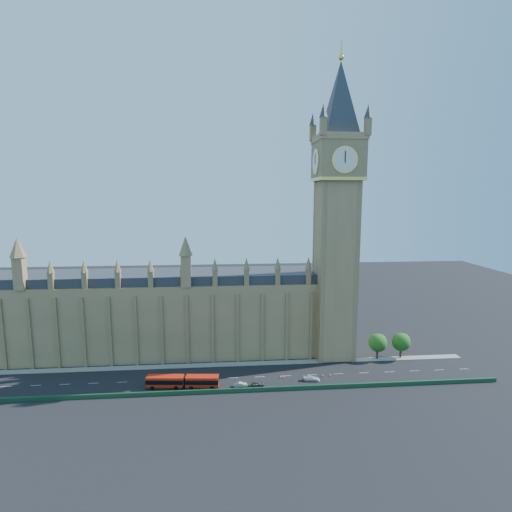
{
  "coord_description": "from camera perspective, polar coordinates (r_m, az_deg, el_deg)",
  "views": [
    {
      "loc": [
        1.34,
        -111.56,
        53.3
      ],
      "look_at": [
        11.78,
        10.0,
        34.92
      ],
      "focal_mm": 28.0,
      "sensor_mm": 36.0,
      "label": 1
    }
  ],
  "objects": [
    {
      "name": "car_white",
      "position": [
        122.56,
        7.96,
        -16.94
      ],
      "size": [
        4.92,
        2.45,
        1.37
      ],
      "primitive_type": "imported",
      "rotation": [
        0.0,
        0.0,
        1.46
      ],
      "color": "silver",
      "rests_on": "ground"
    },
    {
      "name": "cone_a",
      "position": [
        123.55,
        4.02,
        -16.84
      ],
      "size": [
        0.43,
        0.43,
        0.67
      ],
      "rotation": [
        0.0,
        0.0,
        -0.02
      ],
      "color": "black",
      "rests_on": "ground"
    },
    {
      "name": "kerb_north",
      "position": [
        132.24,
        -5.26,
        -15.2
      ],
      "size": [
        160.0,
        3.0,
        0.16
      ],
      "primitive_type": "cube",
      "color": "gray",
      "rests_on": "ground"
    },
    {
      "name": "tree_east_near",
      "position": [
        140.2,
        17.06,
        -11.7
      ],
      "size": [
        6.0,
        6.0,
        8.5
      ],
      "color": "#382619",
      "rests_on": "ground"
    },
    {
      "name": "car_silver",
      "position": [
        118.3,
        -2.24,
        -17.87
      ],
      "size": [
        3.91,
        1.42,
        1.28
      ],
      "primitive_type": "imported",
      "rotation": [
        0.0,
        0.0,
        1.59
      ],
      "color": "#A6A8AE",
      "rests_on": "ground"
    },
    {
      "name": "ground",
      "position": [
        123.64,
        -5.28,
        -17.01
      ],
      "size": [
        400.0,
        400.0,
        0.0
      ],
      "primitive_type": "plane",
      "color": "black",
      "rests_on": "ground"
    },
    {
      "name": "car_grey",
      "position": [
        118.47,
        0.21,
        -17.81
      ],
      "size": [
        3.91,
        1.66,
        1.32
      ],
      "primitive_type": "imported",
      "rotation": [
        0.0,
        0.0,
        1.54
      ],
      "color": "#45484D",
      "rests_on": "ground"
    },
    {
      "name": "palace_westminster",
      "position": [
        141.73,
        -15.57,
        -7.91
      ],
      "size": [
        120.0,
        20.0,
        28.0
      ],
      "color": "olive",
      "rests_on": "ground"
    },
    {
      "name": "bridge_parapet",
      "position": [
        115.31,
        -5.31,
        -18.67
      ],
      "size": [
        160.0,
        0.6,
        1.2
      ],
      "primitive_type": "cube",
      "color": "#1E4C2D",
      "rests_on": "ground"
    },
    {
      "name": "tree_east_far",
      "position": [
        143.3,
        20.09,
        -11.4
      ],
      "size": [
        6.0,
        6.0,
        8.5
      ],
      "color": "#382619",
      "rests_on": "ground"
    },
    {
      "name": "red_bus",
      "position": [
        119.02,
        -10.43,
        -17.22
      ],
      "size": [
        20.34,
        4.78,
        3.43
      ],
      "rotation": [
        0.0,
        0.0,
        -0.09
      ],
      "color": "red",
      "rests_on": "ground"
    },
    {
      "name": "elizabeth_tower",
      "position": [
        130.8,
        11.51,
        8.95
      ],
      "size": [
        20.59,
        20.59,
        105.0
      ],
      "color": "olive",
      "rests_on": "ground"
    },
    {
      "name": "cone_b",
      "position": [
        123.37,
        3.56,
        -16.85
      ],
      "size": [
        0.62,
        0.62,
        0.78
      ],
      "rotation": [
        0.0,
        0.0,
        -0.31
      ],
      "color": "black",
      "rests_on": "ground"
    },
    {
      "name": "cone_c",
      "position": [
        126.39,
        10.57,
        -16.37
      ],
      "size": [
        0.52,
        0.52,
        0.66
      ],
      "rotation": [
        0.0,
        0.0,
        -0.29
      ],
      "color": "black",
      "rests_on": "ground"
    },
    {
      "name": "cone_d",
      "position": [
        125.64,
        9.55,
        -16.47
      ],
      "size": [
        0.57,
        0.57,
        0.75
      ],
      "rotation": [
        0.0,
        0.0,
        0.23
      ],
      "color": "black",
      "rests_on": "ground"
    }
  ]
}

